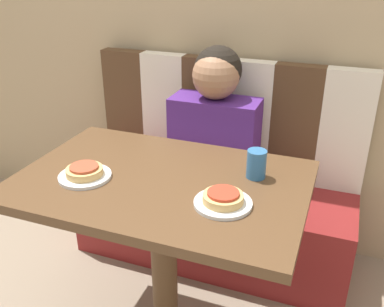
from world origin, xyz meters
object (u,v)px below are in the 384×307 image
at_px(person, 215,119).
at_px(plate_left, 85,176).
at_px(pizza_left, 84,171).
at_px(pizza_right, 223,197).
at_px(plate_right, 223,203).
at_px(drinking_cup, 256,164).

distance_m(person, plate_left, 0.74).
relative_size(pizza_left, pizza_right, 1.00).
relative_size(person, plate_left, 3.77).
xyz_separation_m(pizza_left, pizza_right, (0.50, 0.00, 0.00)).
relative_size(plate_right, pizza_right, 1.43).
bearing_deg(pizza_left, pizza_right, 0.00).
distance_m(person, pizza_right, 0.75).
relative_size(plate_left, pizza_left, 1.43).
distance_m(pizza_right, drinking_cup, 0.22).
distance_m(plate_right, pizza_right, 0.02).
distance_m(person, plate_right, 0.74).
bearing_deg(plate_right, pizza_left, 180.00).
relative_size(plate_left, pizza_right, 1.43).
height_order(person, pizza_left, person).
relative_size(plate_right, pizza_left, 1.43).
bearing_deg(drinking_cup, plate_left, -158.73).
bearing_deg(person, plate_right, -70.27).
relative_size(person, pizza_right, 5.39).
bearing_deg(person, pizza_left, -109.73).
relative_size(plate_left, plate_right, 1.00).
bearing_deg(pizza_left, plate_left, 0.00).
height_order(person, plate_right, person).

